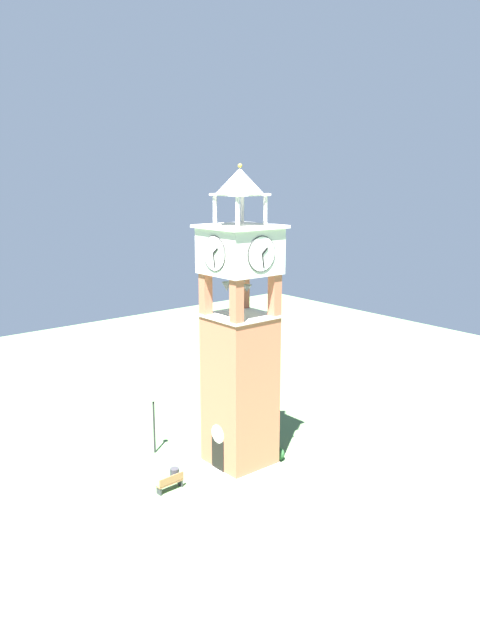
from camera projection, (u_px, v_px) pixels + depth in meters
ground at (240, 466)px, 36.86m from camera, size 80.00×80.00×0.00m
clock_tower at (240, 350)px, 35.18m from camera, size 3.93×3.93×17.69m
park_bench at (170, 483)px, 33.88m from camera, size 0.51×1.62×0.95m
lamp_post at (154, 414)px, 38.10m from camera, size 0.36×0.36×3.76m
trash_bin at (175, 475)px, 34.95m from camera, size 0.52×0.52×0.80m
shrub_near_entry at (278, 454)px, 37.55m from camera, size 0.83×0.83×0.84m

